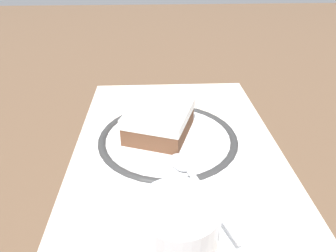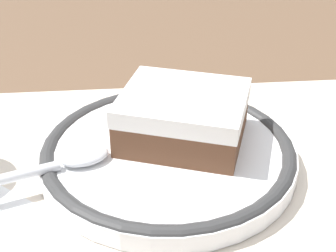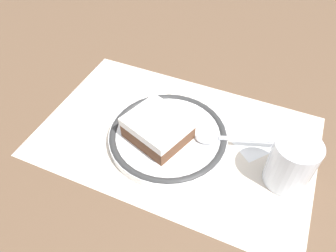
{
  "view_description": "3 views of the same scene",
  "coord_description": "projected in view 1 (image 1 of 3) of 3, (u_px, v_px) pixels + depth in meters",
  "views": [
    {
      "loc": [
        0.36,
        -0.03,
        0.26
      ],
      "look_at": [
        -0.01,
        -0.01,
        0.04
      ],
      "focal_mm": 32.73,
      "sensor_mm": 36.0,
      "label": 1
    },
    {
      "loc": [
        0.02,
        0.31,
        0.24
      ],
      "look_at": [
        -0.01,
        -0.01,
        0.04
      ],
      "focal_mm": 52.81,
      "sensor_mm": 36.0,
      "label": 2
    },
    {
      "loc": [
        0.14,
        -0.35,
        0.43
      ],
      "look_at": [
        -0.01,
        -0.01,
        0.04
      ],
      "focal_mm": 34.1,
      "sensor_mm": 36.0,
      "label": 3
    }
  ],
  "objects": [
    {
      "name": "napkin",
      "position": [
        241.0,
        211.0,
        0.35
      ],
      "size": [
        0.14,
        0.14,
        0.0
      ],
      "primitive_type": "cube",
      "rotation": [
        0.0,
        0.0,
        5.59
      ],
      "color": "white",
      "rests_on": "placemat"
    },
    {
      "name": "cake_slice",
      "position": [
        159.0,
        121.0,
        0.45
      ],
      "size": [
        0.12,
        0.11,
        0.04
      ],
      "color": "brown",
      "rests_on": "plate"
    },
    {
      "name": "spoon",
      "position": [
        194.0,
        178.0,
        0.37
      ],
      "size": [
        0.15,
        0.06,
        0.01
      ],
      "color": "silver",
      "rests_on": "plate"
    },
    {
      "name": "plate",
      "position": [
        168.0,
        141.0,
        0.45
      ],
      "size": [
        0.21,
        0.21,
        0.02
      ],
      "color": "white",
      "rests_on": "placemat"
    },
    {
      "name": "ground_plane",
      "position": [
        177.0,
        150.0,
        0.45
      ],
      "size": [
        2.4,
        2.4,
        0.0
      ],
      "primitive_type": "plane",
      "color": "brown"
    },
    {
      "name": "cup",
      "position": [
        178.0,
        245.0,
        0.27
      ],
      "size": [
        0.07,
        0.07,
        0.08
      ],
      "color": "silver",
      "rests_on": "placemat"
    },
    {
      "name": "placemat",
      "position": [
        177.0,
        150.0,
        0.45
      ],
      "size": [
        0.48,
        0.3,
        0.0
      ],
      "primitive_type": "cube",
      "color": "beige",
      "rests_on": "ground_plane"
    }
  ]
}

